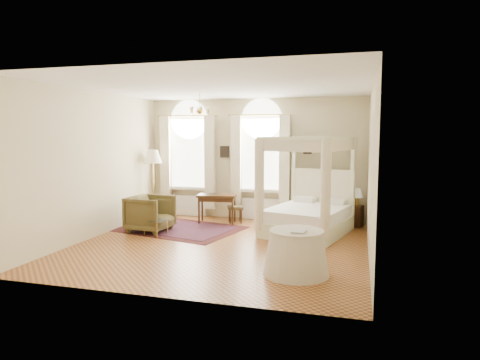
# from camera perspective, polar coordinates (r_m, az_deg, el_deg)

# --- Properties ---
(ground) EXTENTS (6.00, 6.00, 0.00)m
(ground) POSITION_cam_1_polar(r_m,az_deg,el_deg) (9.15, -2.61, -8.67)
(ground) COLOR #AA6431
(ground) RESTS_ON ground
(room_walls) EXTENTS (6.00, 6.00, 6.00)m
(room_walls) POSITION_cam_1_polar(r_m,az_deg,el_deg) (8.85, -2.67, 3.82)
(room_walls) COLOR beige
(room_walls) RESTS_ON ground
(window_left) EXTENTS (1.62, 0.27, 3.29)m
(window_left) POSITION_cam_1_polar(r_m,az_deg,el_deg) (12.23, -6.89, 2.10)
(window_left) COLOR white
(window_left) RESTS_ON room_walls
(window_right) EXTENTS (1.62, 0.27, 3.29)m
(window_right) POSITION_cam_1_polar(r_m,az_deg,el_deg) (11.59, 2.75, 1.92)
(window_right) COLOR white
(window_right) RESTS_ON room_walls
(chandelier) EXTENTS (0.51, 0.45, 0.50)m
(chandelier) POSITION_cam_1_polar(r_m,az_deg,el_deg) (10.30, -5.39, 9.28)
(chandelier) COLOR #B5913C
(chandelier) RESTS_ON room_walls
(wall_pictures) EXTENTS (2.54, 0.03, 0.39)m
(wall_pictures) POSITION_cam_1_polar(r_m,az_deg,el_deg) (11.69, 2.32, 3.93)
(wall_pictures) COLOR black
(wall_pictures) RESTS_ON room_walls
(canopy_bed) EXTENTS (2.18, 2.46, 2.28)m
(canopy_bed) POSITION_cam_1_polar(r_m,az_deg,el_deg) (10.17, 8.94, -4.25)
(canopy_bed) COLOR beige
(canopy_bed) RESTS_ON ground
(nightstand) EXTENTS (0.46, 0.44, 0.54)m
(nightstand) POSITION_cam_1_polar(r_m,az_deg,el_deg) (11.29, 15.02, -4.64)
(nightstand) COLOR #3C2210
(nightstand) RESTS_ON ground
(nightstand_lamp) EXTENTS (0.29, 0.29, 0.43)m
(nightstand_lamp) POSITION_cam_1_polar(r_m,az_deg,el_deg) (11.27, 15.31, -1.82)
(nightstand_lamp) COLOR #B5913C
(nightstand_lamp) RESTS_ON nightstand
(writing_desk) EXTENTS (1.07, 0.66, 0.76)m
(writing_desk) POSITION_cam_1_polar(r_m,az_deg,el_deg) (11.30, -3.09, -2.48)
(writing_desk) COLOR #3C2210
(writing_desk) RESTS_ON ground
(laptop) EXTENTS (0.39, 0.32, 0.03)m
(laptop) POSITION_cam_1_polar(r_m,az_deg,el_deg) (11.31, -3.47, -1.85)
(laptop) COLOR black
(laptop) RESTS_ON writing_desk
(stool) EXTENTS (0.50, 0.50, 0.44)m
(stool) POSITION_cam_1_polar(r_m,az_deg,el_deg) (11.33, -0.64, -3.87)
(stool) COLOR #40381B
(stool) RESTS_ON ground
(armchair) EXTENTS (1.02, 1.00, 0.87)m
(armchair) POSITION_cam_1_polar(r_m,az_deg,el_deg) (10.54, -11.87, -4.39)
(armchair) COLOR #463D1E
(armchair) RESTS_ON ground
(coffee_table) EXTENTS (0.64, 0.56, 0.37)m
(coffee_table) POSITION_cam_1_polar(r_m,az_deg,el_deg) (10.13, -11.17, -5.41)
(coffee_table) COLOR silver
(coffee_table) RESTS_ON ground
(floor_lamp) EXTENTS (0.49, 0.49, 1.91)m
(floor_lamp) POSITION_cam_1_polar(r_m,az_deg,el_deg) (12.01, -11.53, 2.62)
(floor_lamp) COLOR #B5913C
(floor_lamp) RESTS_ON ground
(oriental_rug) EXTENTS (3.29, 2.68, 0.01)m
(oriental_rug) POSITION_cam_1_polar(r_m,az_deg,el_deg) (10.76, -8.03, -6.44)
(oriental_rug) COLOR #3E110E
(oriental_rug) RESTS_ON ground
(side_table) EXTENTS (1.10, 1.10, 0.75)m
(side_table) POSITION_cam_1_polar(r_m,az_deg,el_deg) (7.27, 7.49, -9.59)
(side_table) COLOR beige
(side_table) RESTS_ON ground
(book) EXTENTS (0.25, 0.31, 0.03)m
(book) POSITION_cam_1_polar(r_m,az_deg,el_deg) (7.07, 7.05, -6.73)
(book) COLOR black
(book) RESTS_ON side_table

